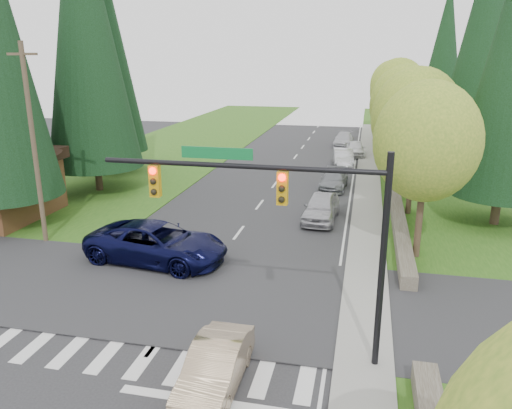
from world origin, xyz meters
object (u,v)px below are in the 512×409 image
(parked_car_e, at_px, (344,140))
(parked_car_d, at_px, (356,149))
(parked_car_b, at_px, (334,180))
(sedan_champagne, at_px, (215,367))
(parked_car_c, at_px, (343,158))
(suv_navy, at_px, (157,243))
(parked_car_a, at_px, (321,207))

(parked_car_e, bearing_deg, parked_car_d, -74.02)
(parked_car_b, distance_m, parked_car_e, 18.19)
(parked_car_d, height_order, parked_car_e, parked_car_d)
(sedan_champagne, height_order, parked_car_d, parked_car_d)
(parked_car_c, height_order, parked_car_e, parked_car_c)
(parked_car_c, xyz_separation_m, parked_car_e, (-0.49, 10.49, -0.07))
(sedan_champagne, relative_size, suv_navy, 0.62)
(sedan_champagne, height_order, parked_car_c, parked_car_c)
(sedan_champagne, distance_m, parked_car_d, 36.82)
(suv_navy, xyz_separation_m, parked_car_c, (7.42, 23.11, -0.16))
(parked_car_d, bearing_deg, parked_car_b, -99.88)
(sedan_champagne, xyz_separation_m, suv_navy, (-5.38, 8.37, 0.24))
(sedan_champagne, bearing_deg, parked_car_e, 87.80)
(sedan_champagne, xyz_separation_m, parked_car_c, (2.04, 31.47, 0.08))
(suv_navy, xyz_separation_m, parked_car_b, (7.15, 15.41, -0.28))
(sedan_champagne, height_order, parked_car_b, sedan_champagne)
(parked_car_a, xyz_separation_m, parked_car_b, (0.22, 7.56, -0.15))
(parked_car_a, xyz_separation_m, parked_car_c, (0.49, 15.26, -0.03))
(sedan_champagne, height_order, suv_navy, suv_navy)
(parked_car_a, distance_m, parked_car_c, 15.27)
(sedan_champagne, bearing_deg, suv_navy, 122.66)
(sedan_champagne, bearing_deg, parked_car_c, 86.21)
(parked_car_c, bearing_deg, parked_car_e, 86.43)
(parked_car_c, bearing_deg, parked_car_b, -98.24)
(sedan_champagne, bearing_deg, parked_car_a, 84.45)
(parked_car_e, bearing_deg, sedan_champagne, -91.05)
(sedan_champagne, height_order, parked_car_a, parked_car_a)
(parked_car_a, bearing_deg, parked_car_e, 92.84)
(parked_car_b, relative_size, parked_car_e, 0.93)
(sedan_champagne, distance_m, parked_car_e, 41.99)
(parked_car_d, xyz_separation_m, parked_car_e, (-1.40, 5.26, -0.02))
(parked_car_a, relative_size, parked_car_c, 1.00)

